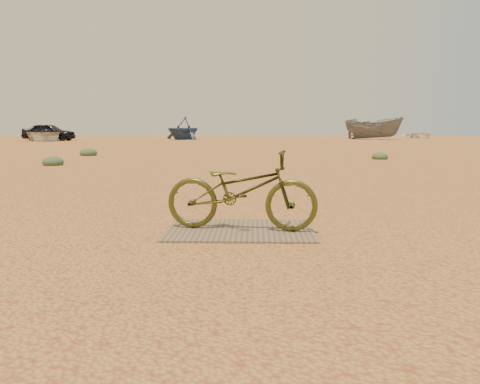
{
  "coord_description": "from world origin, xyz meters",
  "views": [
    {
      "loc": [
        0.58,
        -4.97,
        1.17
      ],
      "look_at": [
        0.43,
        0.24,
        0.45
      ],
      "focal_mm": 35.0,
      "sensor_mm": 36.0,
      "label": 1
    }
  ],
  "objects_px": {
    "boat_near_left": "(43,134)",
    "car": "(49,132)",
    "boat_far_left": "(183,128)",
    "boat_far_right": "(419,134)",
    "boat_mid_right": "(373,128)",
    "plywood_board": "(240,230)",
    "bicycle": "(241,190)"
  },
  "relations": [
    {
      "from": "plywood_board",
      "to": "boat_near_left",
      "type": "distance_m",
      "value": 39.86
    },
    {
      "from": "car",
      "to": "bicycle",
      "type": "bearing_deg",
      "value": -154.4
    },
    {
      "from": "boat_far_left",
      "to": "car",
      "type": "bearing_deg",
      "value": -127.76
    },
    {
      "from": "plywood_board",
      "to": "boat_far_right",
      "type": "distance_m",
      "value": 51.43
    },
    {
      "from": "car",
      "to": "boat_mid_right",
      "type": "relative_size",
      "value": 0.8
    },
    {
      "from": "bicycle",
      "to": "car",
      "type": "bearing_deg",
      "value": 34.39
    },
    {
      "from": "bicycle",
      "to": "boat_near_left",
      "type": "bearing_deg",
      "value": 35.11
    },
    {
      "from": "plywood_board",
      "to": "boat_near_left",
      "type": "relative_size",
      "value": 0.27
    },
    {
      "from": "car",
      "to": "boat_far_left",
      "type": "height_order",
      "value": "boat_far_left"
    },
    {
      "from": "boat_near_left",
      "to": "boat_mid_right",
      "type": "relative_size",
      "value": 1.09
    },
    {
      "from": "boat_far_left",
      "to": "boat_far_right",
      "type": "bearing_deg",
      "value": 51.18
    },
    {
      "from": "bicycle",
      "to": "boat_far_left",
      "type": "xyz_separation_m",
      "value": [
        -6.62,
        39.83,
        0.63
      ]
    },
    {
      "from": "bicycle",
      "to": "car",
      "type": "distance_m",
      "value": 40.2
    },
    {
      "from": "boat_near_left",
      "to": "car",
      "type": "bearing_deg",
      "value": 29.88
    },
    {
      "from": "bicycle",
      "to": "boat_far_right",
      "type": "distance_m",
      "value": 51.43
    },
    {
      "from": "boat_far_right",
      "to": "boat_far_left",
      "type": "bearing_deg",
      "value": -174.39
    },
    {
      "from": "car",
      "to": "boat_mid_right",
      "type": "height_order",
      "value": "boat_mid_right"
    },
    {
      "from": "car",
      "to": "boat_near_left",
      "type": "height_order",
      "value": "car"
    },
    {
      "from": "car",
      "to": "boat_far_right",
      "type": "height_order",
      "value": "car"
    },
    {
      "from": "bicycle",
      "to": "car",
      "type": "xyz_separation_m",
      "value": [
        -17.99,
        35.95,
        0.28
      ]
    },
    {
      "from": "bicycle",
      "to": "boat_near_left",
      "type": "relative_size",
      "value": 0.28
    },
    {
      "from": "plywood_board",
      "to": "boat_far_left",
      "type": "height_order",
      "value": "boat_far_left"
    },
    {
      "from": "plywood_board",
      "to": "boat_near_left",
      "type": "height_order",
      "value": "boat_near_left"
    },
    {
      "from": "plywood_board",
      "to": "boat_near_left",
      "type": "bearing_deg",
      "value": 117.29
    },
    {
      "from": "car",
      "to": "boat_far_left",
      "type": "relative_size",
      "value": 1.06
    },
    {
      "from": "boat_near_left",
      "to": "boat_mid_right",
      "type": "xyz_separation_m",
      "value": [
        30.08,
        5.74,
        0.45
      ]
    },
    {
      "from": "car",
      "to": "boat_far_left",
      "type": "bearing_deg",
      "value": -72.14
    },
    {
      "from": "boat_near_left",
      "to": "boat_mid_right",
      "type": "distance_m",
      "value": 30.63
    },
    {
      "from": "plywood_board",
      "to": "boat_far_right",
      "type": "relative_size",
      "value": 0.39
    },
    {
      "from": "car",
      "to": "boat_far_left",
      "type": "distance_m",
      "value": 12.01
    },
    {
      "from": "plywood_board",
      "to": "bicycle",
      "type": "bearing_deg",
      "value": -14.17
    },
    {
      "from": "boat_near_left",
      "to": "boat_far_right",
      "type": "xyz_separation_m",
      "value": [
        36.93,
        12.51,
        -0.19
      ]
    }
  ]
}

